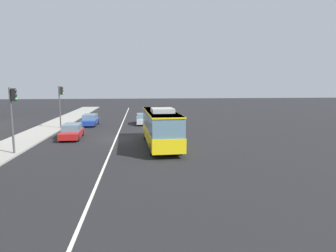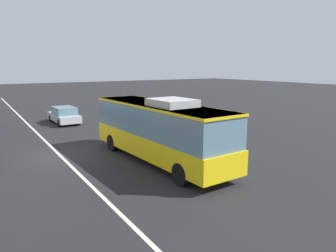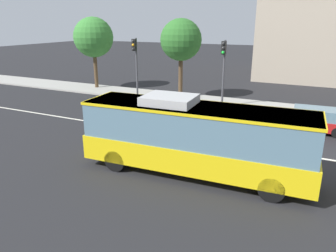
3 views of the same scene
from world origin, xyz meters
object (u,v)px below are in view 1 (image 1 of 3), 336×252
object	(u,v)px
traffic_light_far_corner	(13,109)
sedan_silver	(143,119)
sedan_blue	(90,120)
sedan_red	(72,131)
traffic_light_near_corner	(61,100)
transit_bus	(161,126)

from	to	relation	value
traffic_light_far_corner	sedan_silver	bearing A→B (deg)	59.10
sedan_blue	sedan_silver	size ratio (longest dim) A/B	0.99
sedan_silver	sedan_red	bearing A→B (deg)	142.27
sedan_silver	traffic_light_far_corner	world-z (taller)	traffic_light_far_corner
traffic_light_near_corner	traffic_light_far_corner	distance (m)	13.17
sedan_blue	traffic_light_far_corner	xyz separation A→B (m)	(-15.95, 3.05, 2.84)
sedan_blue	sedan_red	size ratio (longest dim) A/B	0.99
sedan_red	sedan_silver	distance (m)	12.26
sedan_blue	sedan_silver	world-z (taller)	same
sedan_blue	traffic_light_far_corner	bearing A→B (deg)	-10.29
sedan_blue	traffic_light_far_corner	size ratio (longest dim) A/B	0.87
sedan_red	traffic_light_near_corner	world-z (taller)	traffic_light_near_corner
traffic_light_near_corner	sedan_red	bearing A→B (deg)	-72.14
sedan_red	sedan_blue	bearing A→B (deg)	175.88
transit_bus	sedan_silver	size ratio (longest dim) A/B	2.23
sedan_blue	sedan_silver	bearing A→B (deg)	94.49
sedan_red	transit_bus	bearing A→B (deg)	60.29
sedan_blue	sedan_silver	distance (m)	7.03
sedan_blue	traffic_light_near_corner	size ratio (longest dim) A/B	0.87
sedan_blue	sedan_silver	xyz separation A→B (m)	(0.48, -7.01, 0.00)
sedan_red	sedan_silver	xyz separation A→B (m)	(9.87, -7.27, 0.00)
transit_bus	traffic_light_near_corner	distance (m)	15.88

